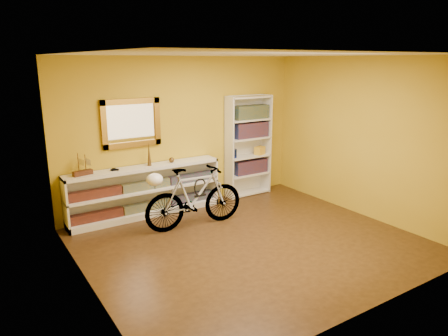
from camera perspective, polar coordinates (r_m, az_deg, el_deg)
floor at (r=6.03m, az=3.67°, el=-10.24°), size 4.50×4.00×0.01m
ceiling at (r=5.48m, az=4.12°, el=15.38°), size 4.50×4.00×0.01m
back_wall at (r=7.29m, az=-5.59°, el=4.84°), size 4.50×0.01×2.60m
left_wall at (r=4.67m, az=-18.94°, el=-1.44°), size 0.01×4.00×2.60m
right_wall at (r=7.17m, az=18.54°, el=3.99°), size 0.01×4.00×2.60m
gilt_mirror at (r=6.84m, az=-12.61°, el=6.03°), size 0.98×0.06×0.78m
wall_socket at (r=7.95m, az=0.43°, el=-2.04°), size 0.09×0.02×0.09m
console_unit at (r=6.99m, az=-10.68°, el=-3.15°), size 2.60×0.35×0.85m
cd_row_lower at (r=7.06m, az=-10.52°, el=-5.16°), size 2.50×0.13×0.14m
cd_row_upper at (r=6.94m, az=-10.66°, el=-2.33°), size 2.50×0.13×0.14m
model_ship at (r=6.55m, az=-18.94°, el=0.53°), size 0.31×0.16×0.35m
toy_car at (r=6.72m, az=-14.78°, el=-0.34°), size 0.00×0.00×0.00m
bronze_ornament at (r=6.86m, az=-10.27°, el=1.90°), size 0.07×0.07×0.39m
decorative_orb at (r=7.06m, az=-7.22°, el=1.11°), size 0.09×0.09×0.09m
bookcase at (r=7.88m, az=3.34°, el=3.03°), size 0.90×0.30×1.90m
book_row_a at (r=8.00m, az=3.58°, el=0.22°), size 0.70×0.22×0.26m
book_row_b at (r=7.85m, az=3.67°, el=5.25°), size 0.70×0.22×0.28m
book_row_c at (r=7.81m, az=3.71°, el=7.68°), size 0.70×0.22×0.25m
travel_mug at (r=7.70m, az=1.50°, el=2.01°), size 0.07×0.07×0.17m
red_tin at (r=7.69m, az=2.06°, el=7.38°), size 0.19×0.19×0.19m
yellow_bag at (r=8.02m, az=4.94°, el=2.41°), size 0.23×0.19×0.15m
bicycle at (r=6.42m, az=-4.07°, el=-4.00°), size 0.56×1.67×0.96m
helmet at (r=6.10m, az=-9.52°, el=-1.58°), size 0.25×0.24×0.19m
u_lock at (r=6.41m, az=-3.31°, el=-2.65°), size 0.22×0.02×0.22m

